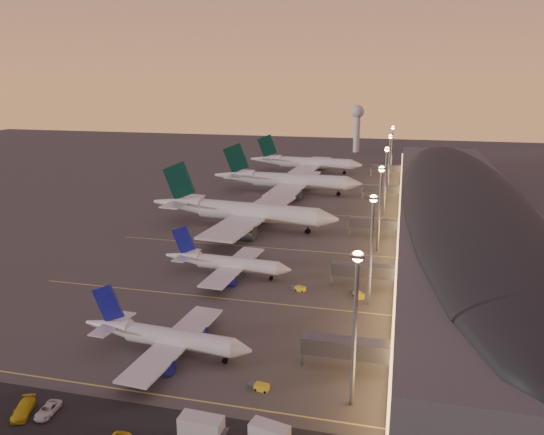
{
  "coord_description": "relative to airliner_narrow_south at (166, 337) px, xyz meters",
  "views": [
    {
      "loc": [
        41.4,
        -115.23,
        50.62
      ],
      "look_at": [
        2.0,
        45.0,
        7.0
      ],
      "focal_mm": 35.0,
      "sensor_mm": 36.0,
      "label": 1
    }
  ],
  "objects": [
    {
      "name": "baggage_tug_c",
      "position": [
        18.62,
        36.06,
        -2.73
      ],
      "size": [
        3.92,
        2.55,
        1.09
      ],
      "rotation": [
        0.0,
        0.0,
        -0.33
      ],
      "color": "yellow",
      "rests_on": "ground"
    },
    {
      "name": "baggage_tug_a",
      "position": [
        20.35,
        -7.59,
        -2.74
      ],
      "size": [
        3.76,
        1.95,
        1.07
      ],
      "rotation": [
        0.0,
        0.0,
        -0.15
      ],
      "color": "yellow",
      "rests_on": "ground"
    },
    {
      "name": "radar_tower",
      "position": [
        9.8,
        291.89,
        18.65
      ],
      "size": [
        9.0,
        9.0,
        32.5
      ],
      "color": "silver",
      "rests_on": "ground"
    },
    {
      "name": "airliner_wide_mid",
      "position": [
        -8.67,
        146.84,
        2.44
      ],
      "size": [
        68.73,
        62.52,
        22.02
      ],
      "rotation": [
        0.0,
        0.0,
        -0.03
      ],
      "color": "silver",
      "rests_on": "ground"
    },
    {
      "name": "airliner_wide_near",
      "position": [
        -11.56,
        87.14,
        2.47
      ],
      "size": [
        69.14,
        63.29,
        22.11
      ],
      "rotation": [
        0.0,
        0.0,
        -0.1
      ],
      "color": "silver",
      "rests_on": "ground"
    },
    {
      "name": "airliner_wide_far",
      "position": [
        -10.21,
        202.65,
        1.98
      ],
      "size": [
        63.22,
        57.64,
        20.23
      ],
      "rotation": [
        0.0,
        0.0,
        -0.06
      ],
      "color": "silver",
      "rests_on": "ground"
    },
    {
      "name": "ground",
      "position": [
        -0.2,
        31.89,
        -3.23
      ],
      "size": [
        700.0,
        700.0,
        0.0
      ],
      "primitive_type": "plane",
      "color": "#474442"
    },
    {
      "name": "service_van_b",
      "position": [
        -13.43,
        -22.86,
        -2.37
      ],
      "size": [
        4.25,
        6.39,
        1.72
      ],
      "primitive_type": "imported",
      "rotation": [
        0.0,
        0.0,
        0.34
      ],
      "color": "yellow",
      "rests_on": "ground"
    },
    {
      "name": "catering_truck_a",
      "position": [
        16.1,
        -22.15,
        -1.4
      ],
      "size": [
        7.06,
        3.04,
        3.91
      ],
      "rotation": [
        0.0,
        0.0,
        -0.05
      ],
      "color": "silver",
      "rests_on": "ground"
    },
    {
      "name": "baggage_tug_d",
      "position": [
        33.01,
        35.54,
        -2.68
      ],
      "size": [
        3.62,
        4.21,
        1.21
      ],
      "rotation": [
        0.0,
        0.0,
        -0.96
      ],
      "color": "yellow",
      "rests_on": "ground"
    },
    {
      "name": "airliner_narrow_north",
      "position": [
        -1.86,
        41.82,
        0.05
      ],
      "size": [
        35.54,
        31.79,
        12.7
      ],
      "rotation": [
        0.0,
        0.0,
        -0.07
      ],
      "color": "silver",
      "rests_on": "ground"
    },
    {
      "name": "service_van_c",
      "position": [
        -9.76,
        -21.96,
        -2.51
      ],
      "size": [
        2.86,
        5.38,
        1.44
      ],
      "primitive_type": "imported",
      "rotation": [
        0.0,
        0.0,
        0.09
      ],
      "color": "silver",
      "rests_on": "ground"
    },
    {
      "name": "lane_markings",
      "position": [
        -0.2,
        71.89,
        -3.22
      ],
      "size": [
        90.0,
        180.36,
        0.0
      ],
      "color": "#D8C659",
      "rests_on": "ground"
    },
    {
      "name": "baggage_tug_b",
      "position": [
        11.5,
        3.67,
        -2.77
      ],
      "size": [
        3.45,
        3.12,
        1.01
      ],
      "rotation": [
        0.0,
        0.0,
        0.67
      ],
      "color": "yellow",
      "rests_on": "ground"
    },
    {
      "name": "service_lane",
      "position": [
        -0.2,
        -24.11,
        -3.22
      ],
      "size": [
        260.0,
        16.0,
        0.01
      ],
      "color": "black",
      "rests_on": "ground"
    },
    {
      "name": "light_masts",
      "position": [
        35.8,
        96.89,
        14.33
      ],
      "size": [
        2.2,
        217.2,
        25.9
      ],
      "color": "gray",
      "rests_on": "ground"
    },
    {
      "name": "terminal_building",
      "position": [
        61.63,
        104.36,
        5.55
      ],
      "size": [
        56.35,
        255.0,
        17.46
      ],
      "color": "#4E4E53",
      "rests_on": "ground"
    },
    {
      "name": "airliner_narrow_south",
      "position": [
        0.0,
        0.0,
        0.0
      ],
      "size": [
        34.96,
        31.29,
        12.48
      ],
      "rotation": [
        0.0,
        0.0,
        -0.07
      ],
      "color": "silver",
      "rests_on": "ground"
    }
  ]
}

